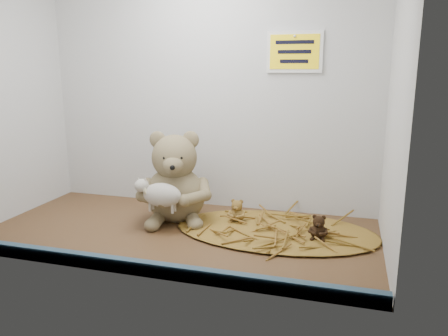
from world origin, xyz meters
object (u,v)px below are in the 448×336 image
(toy_lamb, at_px, (162,195))
(mini_teddy_brown, at_px, (319,226))
(main_teddy, at_px, (175,176))
(mini_teddy_tan, at_px, (237,209))

(toy_lamb, height_order, mini_teddy_brown, toy_lamb)
(main_teddy, bearing_deg, mini_teddy_brown, -25.97)
(toy_lamb, bearing_deg, mini_teddy_brown, 5.37)
(mini_teddy_tan, bearing_deg, mini_teddy_brown, -16.86)
(main_teddy, relative_size, mini_teddy_brown, 4.18)
(mini_teddy_tan, height_order, mini_teddy_brown, mini_teddy_tan)
(main_teddy, relative_size, toy_lamb, 1.85)
(toy_lamb, bearing_deg, main_teddy, 90.00)
(toy_lamb, relative_size, mini_teddy_brown, 2.26)
(mini_teddy_tan, xyz_separation_m, mini_teddy_brown, (0.27, -0.08, -0.00))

